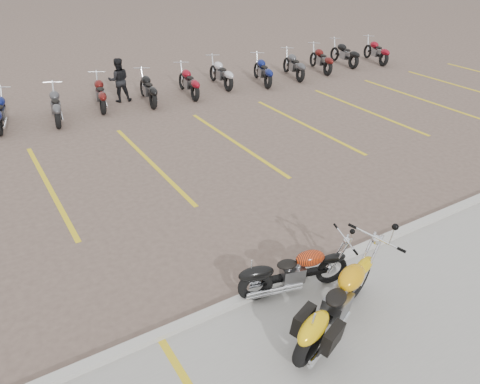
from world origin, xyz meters
The scene contains 7 objects.
ground centered at (0.00, 0.00, 0.00)m, with size 100.00×100.00×0.00m, color #6C584D.
curb centered at (0.00, -2.00, 0.06)m, with size 60.00×0.18×0.12m, color #ADAAA3.
parking_stripes centered at (0.00, 4.00, 0.00)m, with size 38.00×5.50×0.01m, color gold, non-canonical shape.
yellow_cruiser centered at (0.12, -3.24, 0.51)m, with size 2.35×1.07×1.02m.
flame_cruiser centered at (0.11, -2.20, 0.42)m, with size 2.01×0.63×0.84m.
person_b centered at (1.07, 9.53, 0.80)m, with size 0.77×0.60×1.59m, color black.
bg_bike_row centered at (2.68, 8.98, 0.55)m, with size 22.46×2.08×1.10m.
Camera 1 is at (-3.98, -7.16, 5.62)m, focal length 35.00 mm.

